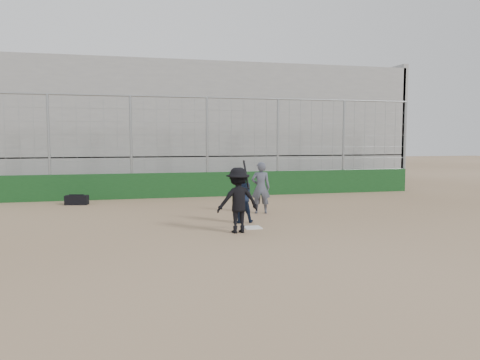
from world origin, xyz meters
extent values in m
plane|color=brown|center=(0.00, 0.00, 0.00)|extent=(90.00, 90.00, 0.00)
cube|color=white|center=(0.00, 0.00, 0.01)|extent=(0.44, 0.44, 0.02)
cube|color=#123A16|center=(0.00, 7.00, 0.50)|extent=(18.00, 0.25, 1.00)
cylinder|color=gray|center=(0.00, 7.00, 2.00)|extent=(0.10, 0.10, 4.00)
cylinder|color=gray|center=(9.00, 7.00, 2.00)|extent=(0.10, 0.10, 4.00)
cylinder|color=gray|center=(0.00, 7.00, 4.00)|extent=(18.00, 0.07, 0.07)
cube|color=gray|center=(0.00, 11.95, 0.80)|extent=(20.00, 6.70, 1.60)
cube|color=gray|center=(0.00, 11.95, 3.70)|extent=(20.00, 6.70, 4.20)
cube|color=gray|center=(10.00, 11.95, 2.90)|extent=(0.25, 6.70, 6.10)
cylinder|color=gray|center=(0.00, 15.10, 6.80)|extent=(20.00, 0.06, 0.06)
imported|color=black|center=(-0.51, -0.48, 0.82)|extent=(1.09, 0.67, 1.63)
cylinder|color=black|center=(-0.26, -0.33, 1.44)|extent=(0.07, 0.57, 0.71)
imported|color=black|center=(-0.13, 0.81, 0.49)|extent=(0.74, 0.58, 0.99)
sphere|color=maroon|center=(-0.13, 0.81, 0.90)|extent=(0.28, 0.28, 0.28)
imported|color=#484D5B|center=(0.89, 2.30, 0.73)|extent=(0.66, 0.51, 1.46)
cube|color=black|center=(-4.94, 5.73, 0.17)|extent=(0.84, 0.49, 0.34)
cylinder|color=black|center=(-4.94, 5.73, 0.36)|extent=(0.51, 0.15, 0.04)
camera|label=1|loc=(-3.20, -11.72, 2.33)|focal=35.00mm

